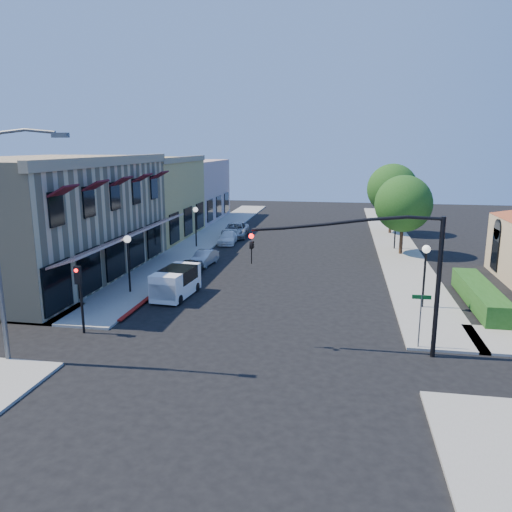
% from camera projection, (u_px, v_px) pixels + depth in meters
% --- Properties ---
extents(ground, '(120.00, 120.00, 0.00)m').
position_uv_depth(ground, '(241.00, 358.00, 21.11)').
color(ground, black).
rests_on(ground, ground).
extents(sidewalk_left, '(3.50, 50.00, 0.12)m').
position_uv_depth(sidewalk_left, '(209.00, 237.00, 48.53)').
color(sidewalk_left, gray).
rests_on(sidewalk_left, ground).
extents(sidewalk_right, '(3.50, 50.00, 0.12)m').
position_uv_depth(sidewalk_right, '(394.00, 243.00, 45.60)').
color(sidewalk_right, gray).
rests_on(sidewalk_right, ground).
extents(curb_red_strip, '(0.25, 10.00, 0.06)m').
position_uv_depth(curb_red_strip, '(155.00, 295.00, 29.96)').
color(curb_red_strip, maroon).
rests_on(curb_red_strip, ground).
extents(corner_brick_building, '(11.77, 18.20, 8.10)m').
position_uv_depth(corner_brick_building, '(48.00, 218.00, 33.40)').
color(corner_brick_building, tan).
rests_on(corner_brick_building, ground).
extents(yellow_stucco_building, '(10.00, 12.00, 7.60)m').
position_uv_depth(yellow_stucco_building, '(137.00, 198.00, 47.88)').
color(yellow_stucco_building, tan).
rests_on(yellow_stucco_building, ground).
extents(pink_stucco_building, '(10.00, 12.00, 7.00)m').
position_uv_depth(pink_stucco_building, '(177.00, 190.00, 59.48)').
color(pink_stucco_building, beige).
rests_on(pink_stucco_building, ground).
extents(hedge, '(1.40, 8.00, 1.10)m').
position_uv_depth(hedge, '(479.00, 306.00, 27.81)').
color(hedge, '#1F5017').
rests_on(hedge, ground).
extents(street_tree_a, '(4.56, 4.56, 6.48)m').
position_uv_depth(street_tree_a, '(403.00, 204.00, 39.88)').
color(street_tree_a, '#332114').
rests_on(street_tree_a, ground).
extents(street_tree_b, '(4.94, 4.94, 7.02)m').
position_uv_depth(street_tree_b, '(392.00, 189.00, 49.42)').
color(street_tree_b, '#332114').
rests_on(street_tree_b, ground).
extents(signal_mast_arm, '(8.01, 0.39, 6.00)m').
position_uv_depth(signal_mast_arm, '(386.00, 261.00, 20.68)').
color(signal_mast_arm, black).
rests_on(signal_mast_arm, ground).
extents(secondary_signal, '(0.28, 0.42, 3.32)m').
position_uv_depth(secondary_signal, '(79.00, 287.00, 23.30)').
color(secondary_signal, black).
rests_on(secondary_signal, ground).
extents(cobra_streetlight, '(3.60, 0.25, 9.31)m').
position_uv_depth(cobra_streetlight, '(2.00, 237.00, 19.57)').
color(cobra_streetlight, '#595B5E').
rests_on(cobra_streetlight, ground).
extents(street_name_sign, '(0.80, 0.06, 2.50)m').
position_uv_depth(street_name_sign, '(421.00, 313.00, 21.60)').
color(street_name_sign, '#595B5E').
rests_on(street_name_sign, ground).
extents(lamppost_left_near, '(0.44, 0.44, 3.57)m').
position_uv_depth(lamppost_left_near, '(128.00, 249.00, 29.63)').
color(lamppost_left_near, black).
rests_on(lamppost_left_near, ground).
extents(lamppost_left_far, '(0.44, 0.44, 3.57)m').
position_uv_depth(lamppost_left_far, '(196.00, 217.00, 43.09)').
color(lamppost_left_far, black).
rests_on(lamppost_left_far, ground).
extents(lamppost_right_near, '(0.44, 0.44, 3.57)m').
position_uv_depth(lamppost_right_near, '(425.00, 260.00, 26.79)').
color(lamppost_right_near, black).
rests_on(lamppost_right_near, ground).
extents(lamppost_right_far, '(0.44, 0.44, 3.57)m').
position_uv_depth(lamppost_right_far, '(396.00, 218.00, 42.17)').
color(lamppost_right_far, black).
rests_on(lamppost_right_far, ground).
extents(white_van, '(1.99, 3.97, 1.70)m').
position_uv_depth(white_van, '(176.00, 281.00, 29.27)').
color(white_van, white).
rests_on(white_van, ground).
extents(parked_car_a, '(1.69, 3.61, 1.20)m').
position_uv_depth(parked_car_a, '(187.00, 270.00, 33.56)').
color(parked_car_a, black).
rests_on(parked_car_a, ground).
extents(parked_car_b, '(1.55, 3.47, 1.11)m').
position_uv_depth(parked_car_b, '(204.00, 258.00, 37.20)').
color(parked_car_b, '#B1B4B6').
rests_on(parked_car_b, ground).
extents(parked_car_c, '(1.81, 3.79, 1.07)m').
position_uv_depth(parked_car_c, '(228.00, 238.00, 45.35)').
color(parked_car_c, white).
rests_on(parked_car_c, ground).
extents(parked_car_d, '(2.54, 5.00, 1.36)m').
position_uv_depth(parked_car_d, '(236.00, 230.00, 48.61)').
color(parked_car_d, '#A7AAAC').
rests_on(parked_car_d, ground).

